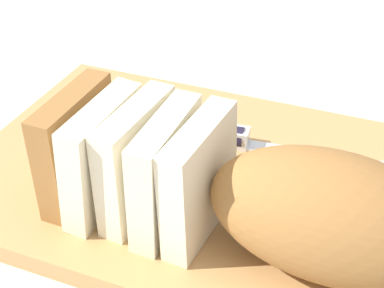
% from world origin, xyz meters
% --- Properties ---
extents(ground_plane, '(3.00, 3.00, 0.00)m').
position_xyz_m(ground_plane, '(0.00, 0.00, 0.00)').
color(ground_plane, beige).
extents(cutting_board, '(0.43, 0.31, 0.02)m').
position_xyz_m(cutting_board, '(0.00, 0.00, 0.01)').
color(cutting_board, tan).
rests_on(cutting_board, ground_plane).
extents(bread_loaf, '(0.33, 0.11, 0.10)m').
position_xyz_m(bread_loaf, '(-0.08, 0.07, 0.07)').
color(bread_loaf, '#996633').
rests_on(bread_loaf, cutting_board).
extents(bread_knife, '(0.25, 0.05, 0.02)m').
position_xyz_m(bread_knife, '(-0.03, -0.05, 0.03)').
color(bread_knife, silver).
rests_on(bread_knife, cutting_board).
extents(crumb_near_knife, '(0.00, 0.00, 0.00)m').
position_xyz_m(crumb_near_knife, '(-0.09, -0.05, 0.02)').
color(crumb_near_knife, tan).
rests_on(crumb_near_knife, cutting_board).
extents(crumb_near_loaf, '(0.01, 0.01, 0.01)m').
position_xyz_m(crumb_near_loaf, '(-0.01, -0.02, 0.02)').
color(crumb_near_loaf, tan).
rests_on(crumb_near_loaf, cutting_board).
extents(crumb_stray_left, '(0.01, 0.01, 0.01)m').
position_xyz_m(crumb_stray_left, '(-0.07, -0.02, 0.02)').
color(crumb_stray_left, tan).
rests_on(crumb_stray_left, cutting_board).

